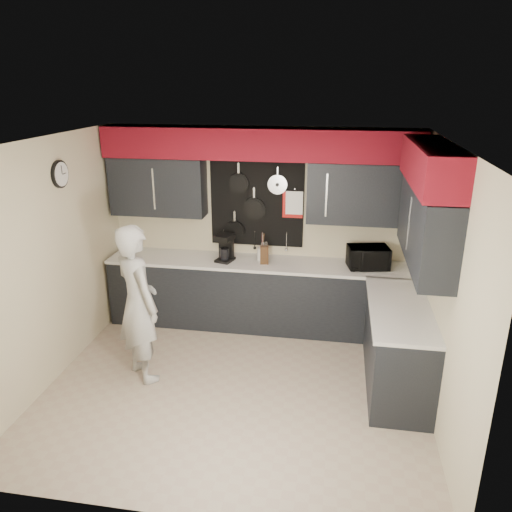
% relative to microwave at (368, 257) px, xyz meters
% --- Properties ---
extents(ground, '(4.00, 4.00, 0.00)m').
position_rel_microwave_xyz_m(ground, '(-1.40, -1.45, -1.06)').
color(ground, tan).
rests_on(ground, ground).
extents(back_wall_assembly, '(4.00, 0.36, 2.60)m').
position_rel_microwave_xyz_m(back_wall_assembly, '(-1.39, 0.15, 0.95)').
color(back_wall_assembly, beige).
rests_on(back_wall_assembly, ground).
extents(right_wall_assembly, '(0.36, 3.50, 2.60)m').
position_rel_microwave_xyz_m(right_wall_assembly, '(0.46, -1.19, 0.89)').
color(right_wall_assembly, beige).
rests_on(right_wall_assembly, ground).
extents(left_wall_assembly, '(0.05, 3.50, 2.60)m').
position_rel_microwave_xyz_m(left_wall_assembly, '(-3.39, -1.43, 0.28)').
color(left_wall_assembly, beige).
rests_on(left_wall_assembly, ground).
extents(base_cabinets, '(3.95, 2.20, 0.92)m').
position_rel_microwave_xyz_m(base_cabinets, '(-0.91, -0.32, -0.60)').
color(base_cabinets, black).
rests_on(base_cabinets, ground).
extents(microwave, '(0.55, 0.43, 0.27)m').
position_rel_microwave_xyz_m(microwave, '(0.00, 0.00, 0.00)').
color(microwave, black).
rests_on(microwave, base_cabinets).
extents(knife_block, '(0.12, 0.12, 0.23)m').
position_rel_microwave_xyz_m(knife_block, '(-1.29, -0.06, -0.02)').
color(knife_block, '#351A11').
rests_on(knife_block, base_cabinets).
extents(utensil_crock, '(0.13, 0.13, 0.17)m').
position_rel_microwave_xyz_m(utensil_crock, '(-1.34, 0.07, -0.05)').
color(utensil_crock, white).
rests_on(utensil_crock, base_cabinets).
extents(coffee_maker, '(0.25, 0.28, 0.35)m').
position_rel_microwave_xyz_m(coffee_maker, '(-1.81, -0.03, 0.05)').
color(coffee_maker, black).
rests_on(coffee_maker, base_cabinets).
extents(person, '(0.76, 0.74, 1.76)m').
position_rel_microwave_xyz_m(person, '(-2.46, -1.40, -0.18)').
color(person, beige).
rests_on(person, ground).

